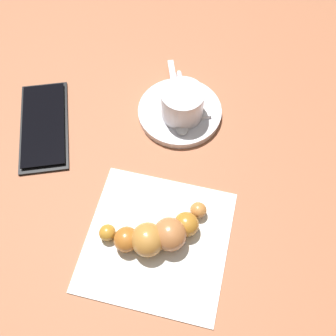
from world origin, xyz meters
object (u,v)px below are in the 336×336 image
Objects in this scene: saucer at (178,112)px; espresso_cup at (181,102)px; croissant at (156,234)px; cell_phone at (43,125)px; sugar_packet at (199,103)px; teaspoon at (177,108)px; napkin at (156,241)px.

espresso_cup is at bearing 28.85° from saucer.
cell_phone is (-0.17, -0.17, -0.02)m from croissant.
sugar_packet is 0.23m from cell_phone.
espresso_cup reaches higher than cell_phone.
sugar_packet is at bearing 107.64° from teaspoon.
espresso_cup reaches higher than sugar_packet.
teaspoon is (-0.00, -0.00, 0.01)m from saucer.
saucer is at bearing 171.80° from napkin.
sugar_packet is at bearing 99.00° from cell_phone.
teaspoon is (-0.01, -0.00, -0.02)m from espresso_cup.
croissant reaches higher than cell_phone.
croissant is at bearing -9.06° from espresso_cup.
sugar_packet is 0.35× the size of cell_phone.
espresso_cup is 0.20m from napkin.
teaspoon is 0.88× the size of cell_phone.
espresso_cup is 0.02m from teaspoon.
saucer is 0.85× the size of teaspoon.
espresso_cup is at bearing 41.94° from teaspoon.
croissant is (0.20, -0.03, 0.01)m from saucer.
saucer is 0.20m from napkin.
teaspoon reaches higher than sugar_packet.
croissant is at bearing 150.25° from sugar_packet.
napkin is at bearing -7.54° from teaspoon.
saucer is at bearing 95.63° from sugar_packet.
saucer is 0.03m from espresso_cup.
napkin is at bearing -8.20° from saucer.
teaspoon is 0.20m from napkin.
saucer is 0.75× the size of cell_phone.
saucer reaches higher than napkin.
sugar_packet is at bearing 109.84° from saucer.
teaspoon reaches higher than saucer.
saucer is 0.20m from croissant.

